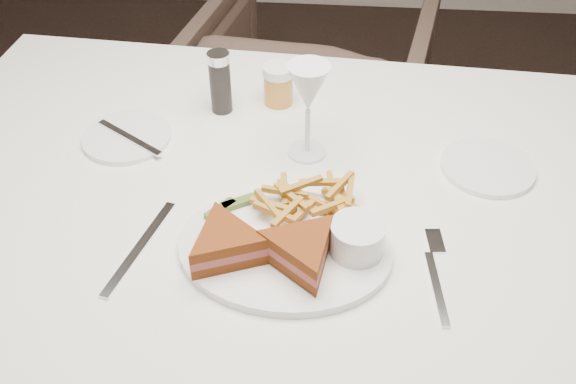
% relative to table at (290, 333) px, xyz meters
% --- Properties ---
extents(table, '(1.43, 1.00, 0.75)m').
position_rel_table_xyz_m(table, '(0.00, 0.00, 0.00)').
color(table, white).
rests_on(table, ground).
extents(chair_far, '(0.78, 0.75, 0.70)m').
position_rel_table_xyz_m(chair_far, '(-0.00, 0.96, -0.03)').
color(chair_far, '#48352C').
rests_on(chair_far, ground).
extents(table_setting, '(0.80, 0.65, 0.18)m').
position_rel_table_xyz_m(table_setting, '(0.00, -0.04, 0.41)').
color(table_setting, white).
rests_on(table_setting, table).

